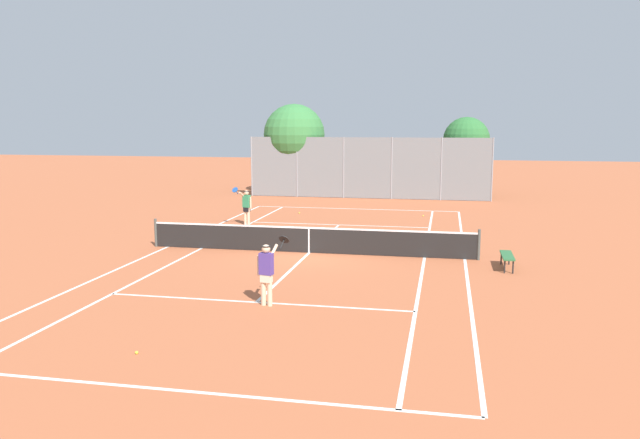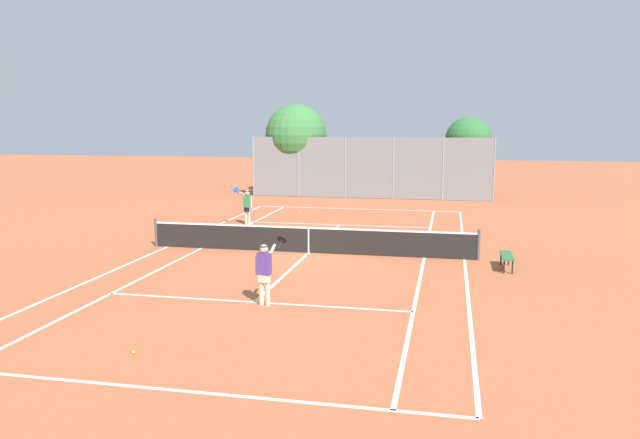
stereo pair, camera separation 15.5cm
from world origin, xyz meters
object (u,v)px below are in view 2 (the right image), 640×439
object	(u,v)px
loose_tennis_ball_2	(133,352)
tree_behind_left	(297,136)
courtside_bench	(507,257)
loose_tennis_ball_1	(424,216)
loose_tennis_ball_0	(300,213)
tennis_net	(309,239)
player_near_side	(265,270)
tree_behind_right	(470,142)
player_far_left	(247,205)

from	to	relation	value
loose_tennis_ball_2	tree_behind_left	world-z (taller)	tree_behind_left
tree_behind_left	courtside_bench	bearing A→B (deg)	-58.91
loose_tennis_ball_1	tree_behind_left	world-z (taller)	tree_behind_left
loose_tennis_ball_0	loose_tennis_ball_2	world-z (taller)	same
loose_tennis_ball_1	tree_behind_left	distance (m)	12.79
tennis_net	loose_tennis_ball_0	size ratio (longest dim) A/B	181.82
tree_behind_left	player_near_side	bearing A→B (deg)	-77.93
loose_tennis_ball_0	tree_behind_right	xyz separation A→B (m)	(8.75, 10.27, 3.42)
loose_tennis_ball_0	tree_behind_left	bearing A→B (deg)	105.00
loose_tennis_ball_1	tree_behind_left	xyz separation A→B (m)	(-8.71, 8.57, 3.77)
loose_tennis_ball_2	tree_behind_right	size ratio (longest dim) A/B	0.01
player_near_side	loose_tennis_ball_1	world-z (taller)	player_near_side
loose_tennis_ball_0	tree_behind_left	xyz separation A→B (m)	(-2.37, 8.84, 3.77)
courtside_bench	loose_tennis_ball_0	bearing A→B (deg)	131.33
loose_tennis_ball_1	courtside_bench	world-z (taller)	courtside_bench
player_near_side	loose_tennis_ball_2	world-z (taller)	player_near_side
tennis_net	tree_behind_right	world-z (taller)	tree_behind_right
tree_behind_left	tree_behind_right	bearing A→B (deg)	7.36
loose_tennis_ball_1	loose_tennis_ball_2	size ratio (longest dim) A/B	1.00
player_far_left	loose_tennis_ball_0	world-z (taller)	player_far_left
loose_tennis_ball_0	player_far_left	bearing A→B (deg)	-110.94
loose_tennis_ball_1	tree_behind_right	bearing A→B (deg)	76.44
loose_tennis_ball_2	courtside_bench	size ratio (longest dim) A/B	0.04
tennis_net	courtside_bench	xyz separation A→B (m)	(6.79, -1.14, -0.10)
player_far_left	tree_behind_right	bearing A→B (deg)	54.24
courtside_bench	tree_behind_left	bearing A→B (deg)	121.09
tree_behind_left	loose_tennis_ball_0	bearing A→B (deg)	-75.00
tennis_net	loose_tennis_ball_0	distance (m)	9.93
courtside_bench	loose_tennis_ball_1	bearing A→B (deg)	105.65
tree_behind_left	player_far_left	bearing A→B (deg)	-86.30
loose_tennis_ball_0	loose_tennis_ball_2	distance (m)	20.04
loose_tennis_ball_0	tree_behind_right	bearing A→B (deg)	49.56
player_far_left	tree_behind_right	xyz separation A→B (m)	(10.29, 14.29, 2.52)
loose_tennis_ball_2	tree_behind_left	bearing A→B (deg)	97.33
tree_behind_left	loose_tennis_ball_2	bearing A→B (deg)	-82.67
player_far_left	loose_tennis_ball_2	bearing A→B (deg)	-79.79
tennis_net	loose_tennis_ball_1	xyz separation A→B (m)	(3.71, 9.82, -0.48)
loose_tennis_ball_1	tree_behind_right	xyz separation A→B (m)	(2.41, 10.01, 3.42)
player_near_side	player_far_left	size ratio (longest dim) A/B	1.00
player_near_side	tree_behind_left	world-z (taller)	tree_behind_left
player_near_side	tree_behind_right	xyz separation A→B (m)	(5.78, 26.43, 2.52)
loose_tennis_ball_0	tennis_net	bearing A→B (deg)	-74.64
tennis_net	tree_behind_left	bearing A→B (deg)	105.18
loose_tennis_ball_0	tree_behind_right	size ratio (longest dim) A/B	0.01
player_far_left	tennis_net	bearing A→B (deg)	-53.10
tennis_net	tree_behind_left	world-z (taller)	tree_behind_left
loose_tennis_ball_2	player_near_side	bearing A→B (deg)	66.90
loose_tennis_ball_2	tree_behind_right	bearing A→B (deg)	76.24
player_near_side	courtside_bench	world-z (taller)	player_near_side
courtside_bench	tree_behind_left	world-z (taller)	tree_behind_left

